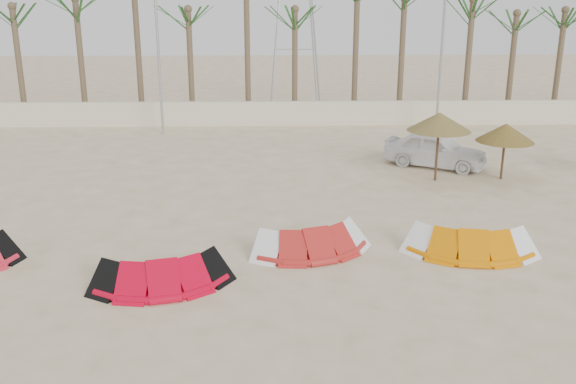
{
  "coord_description": "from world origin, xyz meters",
  "views": [
    {
      "loc": [
        -0.48,
        -12.2,
        7.1
      ],
      "look_at": [
        0.0,
        6.0,
        1.3
      ],
      "focal_mm": 40.0,
      "sensor_mm": 36.0,
      "label": 1
    }
  ],
  "objects_px": {
    "kite_red_right": "(311,236)",
    "parasol_mid": "(506,133)",
    "car": "(435,150)",
    "parasol_left": "(439,122)",
    "kite_red_mid": "(164,267)",
    "kite_orange": "(467,237)"
  },
  "relations": [
    {
      "from": "kite_red_right",
      "to": "parasol_mid",
      "type": "xyz_separation_m",
      "value": [
        7.83,
        6.87,
        1.42
      ]
    },
    {
      "from": "parasol_mid",
      "to": "kite_red_right",
      "type": "bearing_deg",
      "value": -138.73
    },
    {
      "from": "kite_red_right",
      "to": "car",
      "type": "relative_size",
      "value": 0.88
    },
    {
      "from": "car",
      "to": "parasol_left",
      "type": "bearing_deg",
      "value": -163.18
    },
    {
      "from": "parasol_left",
      "to": "car",
      "type": "distance_m",
      "value": 2.61
    },
    {
      "from": "kite_red_mid",
      "to": "car",
      "type": "height_order",
      "value": "car"
    },
    {
      "from": "kite_red_mid",
      "to": "car",
      "type": "distance_m",
      "value": 14.4
    },
    {
      "from": "parasol_left",
      "to": "parasol_mid",
      "type": "xyz_separation_m",
      "value": [
        2.62,
        0.14,
        -0.46
      ]
    },
    {
      "from": "parasol_left",
      "to": "parasol_mid",
      "type": "height_order",
      "value": "parasol_left"
    },
    {
      "from": "kite_red_mid",
      "to": "car",
      "type": "xyz_separation_m",
      "value": [
        9.52,
        10.8,
        0.29
      ]
    },
    {
      "from": "kite_red_right",
      "to": "kite_orange",
      "type": "distance_m",
      "value": 4.39
    },
    {
      "from": "kite_red_mid",
      "to": "parasol_mid",
      "type": "distance_m",
      "value": 14.75
    },
    {
      "from": "kite_red_mid",
      "to": "kite_red_right",
      "type": "height_order",
      "value": "same"
    },
    {
      "from": "kite_orange",
      "to": "parasol_left",
      "type": "distance_m",
      "value": 7.24
    },
    {
      "from": "kite_red_mid",
      "to": "kite_orange",
      "type": "height_order",
      "value": "same"
    },
    {
      "from": "kite_red_mid",
      "to": "parasol_left",
      "type": "relative_size",
      "value": 1.38
    },
    {
      "from": "kite_orange",
      "to": "car",
      "type": "bearing_deg",
      "value": 81.81
    },
    {
      "from": "kite_red_right",
      "to": "kite_orange",
      "type": "bearing_deg",
      "value": -2.7
    },
    {
      "from": "kite_orange",
      "to": "parasol_left",
      "type": "relative_size",
      "value": 1.4
    },
    {
      "from": "kite_red_mid",
      "to": "car",
      "type": "bearing_deg",
      "value": 48.6
    },
    {
      "from": "kite_orange",
      "to": "parasol_left",
      "type": "height_order",
      "value": "parasol_left"
    },
    {
      "from": "parasol_left",
      "to": "kite_red_right",
      "type": "bearing_deg",
      "value": -127.73
    }
  ]
}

